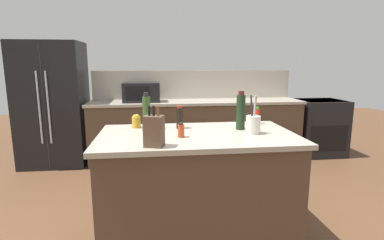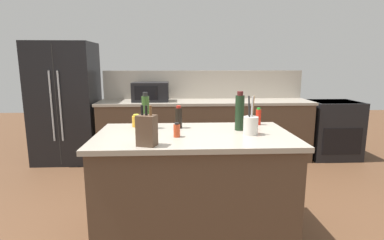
{
  "view_description": "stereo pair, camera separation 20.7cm",
  "coord_description": "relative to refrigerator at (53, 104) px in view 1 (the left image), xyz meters",
  "views": [
    {
      "loc": [
        -0.34,
        -2.41,
        1.52
      ],
      "look_at": [
        0.0,
        0.35,
        0.99
      ],
      "focal_mm": 28.0,
      "sensor_mm": 36.0,
      "label": 1
    },
    {
      "loc": [
        -0.14,
        -2.43,
        1.52
      ],
      "look_at": [
        0.0,
        0.35,
        0.99
      ],
      "focal_mm": 28.0,
      "sensor_mm": 36.0,
      "label": 2
    }
  ],
  "objects": [
    {
      "name": "ground_plane",
      "position": [
        1.86,
        -2.25,
        -0.91
      ],
      "size": [
        14.0,
        14.0,
        0.0
      ],
      "primitive_type": "plane",
      "color": "brown"
    },
    {
      "name": "back_counter_run",
      "position": [
        2.16,
        -0.05,
        -0.44
      ],
      "size": [
        3.31,
        0.66,
        0.94
      ],
      "color": "#4C3828",
      "rests_on": "ground_plane"
    },
    {
      "name": "wall_backsplash",
      "position": [
        2.16,
        0.27,
        0.26
      ],
      "size": [
        3.27,
        0.03,
        0.46
      ],
      "primitive_type": "cube",
      "color": "#B2A899",
      "rests_on": "back_counter_run"
    },
    {
      "name": "kitchen_island",
      "position": [
        1.86,
        -2.25,
        -0.44
      ],
      "size": [
        1.63,
        0.92,
        0.94
      ],
      "color": "#4C3828",
      "rests_on": "ground_plane"
    },
    {
      "name": "refrigerator",
      "position": [
        0.0,
        0.0,
        0.0
      ],
      "size": [
        0.93,
        0.75,
        1.83
      ],
      "color": "black",
      "rests_on": "ground_plane"
    },
    {
      "name": "range_oven",
      "position": [
        4.24,
        -0.05,
        -0.45
      ],
      "size": [
        0.76,
        0.65,
        0.92
      ],
      "color": "black",
      "rests_on": "ground_plane"
    },
    {
      "name": "microwave",
      "position": [
        1.31,
        -0.05,
        0.17
      ],
      "size": [
        0.55,
        0.39,
        0.29
      ],
      "color": "black",
      "rests_on": "back_counter_run"
    },
    {
      "name": "knife_block",
      "position": [
        1.51,
        -2.6,
        0.14
      ],
      "size": [
        0.16,
        0.14,
        0.29
      ],
      "rotation": [
        0.0,
        0.0,
        -0.33
      ],
      "color": "#4C3828",
      "rests_on": "kitchen_island"
    },
    {
      "name": "utensil_crock",
      "position": [
        2.32,
        -2.3,
        0.11
      ],
      "size": [
        0.12,
        0.12,
        0.32
      ],
      "color": "beige",
      "rests_on": "kitchen_island"
    },
    {
      "name": "wine_bottle",
      "position": [
        2.27,
        -2.13,
        0.19
      ],
      "size": [
        0.08,
        0.08,
        0.34
      ],
      "color": "black",
      "rests_on": "kitchen_island"
    },
    {
      "name": "spice_jar_paprika",
      "position": [
        1.72,
        -2.35,
        0.08
      ],
      "size": [
        0.05,
        0.05,
        0.12
      ],
      "color": "#B73D1E",
      "rests_on": "kitchen_island"
    },
    {
      "name": "hot_sauce_bottle",
      "position": [
        2.49,
        -1.91,
        0.1
      ],
      "size": [
        0.05,
        0.05,
        0.16
      ],
      "color": "red",
      "rests_on": "kitchen_island"
    },
    {
      "name": "olive_oil_bottle",
      "position": [
        1.44,
        -2.02,
        0.18
      ],
      "size": [
        0.07,
        0.07,
        0.33
      ],
      "color": "#2D4C1E",
      "rests_on": "kitchen_island"
    },
    {
      "name": "spice_jar_oregano",
      "position": [
        1.48,
        -2.12,
        0.07
      ],
      "size": [
        0.05,
        0.05,
        0.1
      ],
      "color": "#567038",
      "rests_on": "kitchen_island"
    },
    {
      "name": "soy_sauce_bottle",
      "position": [
        1.73,
        -2.02,
        0.12
      ],
      "size": [
        0.06,
        0.06,
        0.21
      ],
      "color": "black",
      "rests_on": "kitchen_island"
    },
    {
      "name": "honey_jar",
      "position": [
        1.34,
        -1.94,
        0.08
      ],
      "size": [
        0.08,
        0.08,
        0.12
      ],
      "color": "gold",
      "rests_on": "kitchen_island"
    }
  ]
}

